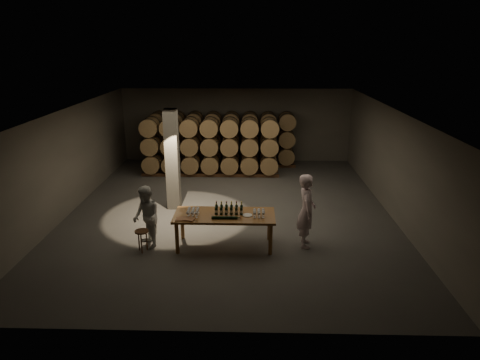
{
  "coord_description": "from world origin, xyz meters",
  "views": [
    {
      "loc": [
        0.69,
        -12.68,
        5.17
      ],
      "look_at": [
        0.34,
        -0.25,
        1.1
      ],
      "focal_mm": 32.0,
      "sensor_mm": 36.0,
      "label": 1
    }
  ],
  "objects_px": {
    "person_man": "(306,211)",
    "stool": "(142,234)",
    "plate": "(248,215)",
    "tasting_table": "(225,218)",
    "bottle_cluster": "(229,210)",
    "notebook_near": "(189,219)",
    "person_woman": "(146,217)"
  },
  "relations": [
    {
      "from": "tasting_table",
      "to": "bottle_cluster",
      "type": "height_order",
      "value": "bottle_cluster"
    },
    {
      "from": "tasting_table",
      "to": "notebook_near",
      "type": "relative_size",
      "value": 9.34
    },
    {
      "from": "stool",
      "to": "person_woman",
      "type": "bearing_deg",
      "value": 75.79
    },
    {
      "from": "person_man",
      "to": "stool",
      "type": "bearing_deg",
      "value": 97.16
    },
    {
      "from": "bottle_cluster",
      "to": "plate",
      "type": "xyz_separation_m",
      "value": [
        0.48,
        -0.12,
        -0.1
      ]
    },
    {
      "from": "stool",
      "to": "plate",
      "type": "bearing_deg",
      "value": 6.41
    },
    {
      "from": "tasting_table",
      "to": "person_man",
      "type": "bearing_deg",
      "value": 2.84
    },
    {
      "from": "person_man",
      "to": "plate",
      "type": "bearing_deg",
      "value": 96.85
    },
    {
      "from": "bottle_cluster",
      "to": "stool",
      "type": "bearing_deg",
      "value": -169.15
    },
    {
      "from": "bottle_cluster",
      "to": "notebook_near",
      "type": "xyz_separation_m",
      "value": [
        -0.99,
        -0.44,
        -0.09
      ]
    },
    {
      "from": "tasting_table",
      "to": "person_woman",
      "type": "bearing_deg",
      "value": -178.01
    },
    {
      "from": "tasting_table",
      "to": "person_man",
      "type": "distance_m",
      "value": 2.13
    },
    {
      "from": "notebook_near",
      "to": "stool",
      "type": "distance_m",
      "value": 1.3
    },
    {
      "from": "bottle_cluster",
      "to": "notebook_near",
      "type": "distance_m",
      "value": 1.08
    },
    {
      "from": "bottle_cluster",
      "to": "person_woman",
      "type": "xyz_separation_m",
      "value": [
        -2.13,
        -0.14,
        -0.18
      ]
    },
    {
      "from": "plate",
      "to": "notebook_near",
      "type": "height_order",
      "value": "notebook_near"
    },
    {
      "from": "notebook_near",
      "to": "person_man",
      "type": "distance_m",
      "value": 3.03
    },
    {
      "from": "bottle_cluster",
      "to": "stool",
      "type": "distance_m",
      "value": 2.31
    },
    {
      "from": "tasting_table",
      "to": "stool",
      "type": "xyz_separation_m",
      "value": [
        -2.09,
        -0.35,
        -0.32
      ]
    },
    {
      "from": "tasting_table",
      "to": "plate",
      "type": "bearing_deg",
      "value": -5.06
    },
    {
      "from": "bottle_cluster",
      "to": "plate",
      "type": "height_order",
      "value": "bottle_cluster"
    },
    {
      "from": "bottle_cluster",
      "to": "plate",
      "type": "distance_m",
      "value": 0.51
    },
    {
      "from": "stool",
      "to": "person_man",
      "type": "xyz_separation_m",
      "value": [
        4.21,
        0.46,
        0.51
      ]
    },
    {
      "from": "plate",
      "to": "notebook_near",
      "type": "distance_m",
      "value": 1.5
    },
    {
      "from": "plate",
      "to": "person_man",
      "type": "bearing_deg",
      "value": 5.92
    },
    {
      "from": "notebook_near",
      "to": "person_man",
      "type": "xyz_separation_m",
      "value": [
        2.99,
        0.48,
        0.07
      ]
    },
    {
      "from": "plate",
      "to": "person_man",
      "type": "xyz_separation_m",
      "value": [
        1.52,
        0.16,
        0.08
      ]
    },
    {
      "from": "tasting_table",
      "to": "stool",
      "type": "distance_m",
      "value": 2.15
    },
    {
      "from": "person_man",
      "to": "person_woman",
      "type": "xyz_separation_m",
      "value": [
        -4.13,
        -0.18,
        -0.16
      ]
    },
    {
      "from": "tasting_table",
      "to": "stool",
      "type": "bearing_deg",
      "value": -170.37
    },
    {
      "from": "notebook_near",
      "to": "person_man",
      "type": "relative_size",
      "value": 0.14
    },
    {
      "from": "person_woman",
      "to": "tasting_table",
      "type": "bearing_deg",
      "value": 60.2
    }
  ]
}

